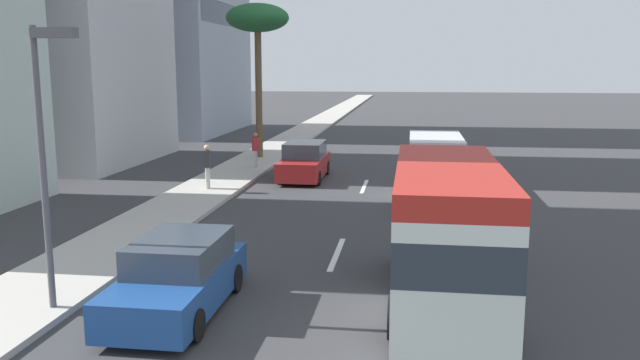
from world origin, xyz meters
TOP-DOWN VIEW (x-y plane):
  - ground_plane at (31.50, 0.00)m, footprint 198.00×198.00m
  - sidewalk_right at (31.50, 6.42)m, footprint 162.00×2.80m
  - lane_stripe_mid at (14.02, 0.00)m, footprint 3.20×0.16m
  - lane_stripe_far at (24.38, 0.00)m, footprint 3.20×0.16m
  - van_lead at (22.57, -2.94)m, footprint 4.63×2.19m
  - minibus_second at (10.57, -2.78)m, footprint 6.93×2.33m
  - car_third at (25.91, 2.90)m, footprint 4.67×1.92m
  - car_fourth at (9.36, 2.84)m, footprint 4.49×1.91m
  - pedestrian_near_lamp at (27.97, 5.71)m, footprint 0.36×0.39m
  - pedestrian_mid_block at (22.20, 6.35)m, footprint 0.35×0.26m
  - palm_tree at (31.82, 6.43)m, footprint 3.41×3.41m
  - street_lamp at (8.82, 5.30)m, footprint 0.24×0.97m

SIDE VIEW (x-z plane):
  - ground_plane at x=31.50m, z-range 0.00..0.00m
  - lane_stripe_mid at x=14.02m, z-range 0.00..0.01m
  - lane_stripe_far at x=24.38m, z-range 0.00..0.01m
  - sidewalk_right at x=31.50m, z-range 0.00..0.15m
  - car_fourth at x=9.36m, z-range -0.04..1.53m
  - car_third at x=25.91m, z-range -0.05..1.65m
  - pedestrian_near_lamp at x=27.97m, z-range 0.25..1.99m
  - pedestrian_mid_block at x=22.20m, z-range 0.26..2.09m
  - van_lead at x=22.57m, z-range 0.17..2.61m
  - minibus_second at x=10.57m, z-range 0.15..3.25m
  - street_lamp at x=8.82m, z-range 0.91..6.70m
  - palm_tree at x=31.82m, z-range 3.36..11.72m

